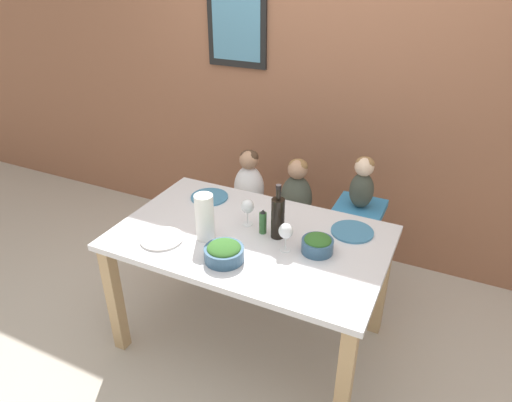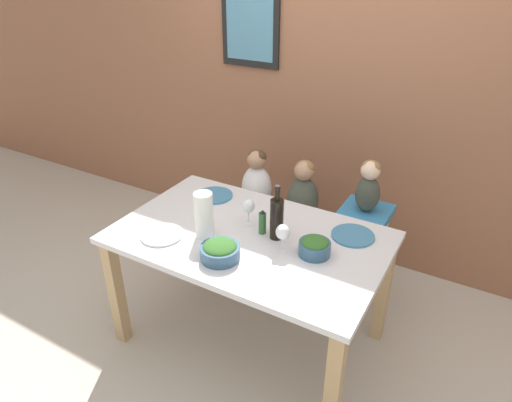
# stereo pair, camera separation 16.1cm
# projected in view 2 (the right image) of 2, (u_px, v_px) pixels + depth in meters

# --- Properties ---
(ground_plane) EXTENTS (14.00, 14.00, 0.00)m
(ground_plane) POSITION_uv_depth(u_px,v_px,m) (251.00, 336.00, 2.87)
(ground_plane) COLOR #BCB2A3
(wall_back) EXTENTS (10.00, 0.09, 2.70)m
(wall_back) POSITION_uv_depth(u_px,v_px,m) (339.00, 79.00, 3.17)
(wall_back) COLOR #8E5B42
(wall_back) RESTS_ON ground_plane
(dining_table) EXTENTS (1.48, 0.92, 0.76)m
(dining_table) POSITION_uv_depth(u_px,v_px,m) (250.00, 250.00, 2.56)
(dining_table) COLOR silver
(dining_table) RESTS_ON ground_plane
(chair_far_left) EXTENTS (0.36, 0.41, 0.48)m
(chair_far_left) POSITION_uv_depth(u_px,v_px,m) (257.00, 218.00, 3.38)
(chair_far_left) COLOR silver
(chair_far_left) RESTS_ON ground_plane
(chair_far_center) EXTENTS (0.36, 0.41, 0.48)m
(chair_far_center) POSITION_uv_depth(u_px,v_px,m) (301.00, 231.00, 3.22)
(chair_far_center) COLOR silver
(chair_far_center) RESTS_ON ground_plane
(chair_right_highchair) EXTENTS (0.31, 0.35, 0.69)m
(chair_right_highchair) POSITION_uv_depth(u_px,v_px,m) (363.00, 231.00, 2.97)
(chair_right_highchair) COLOR silver
(chair_right_highchair) RESTS_ON ground_plane
(person_child_left) EXTENTS (0.22, 0.20, 0.46)m
(person_child_left) POSITION_uv_depth(u_px,v_px,m) (257.00, 182.00, 3.24)
(person_child_left) COLOR silver
(person_child_left) RESTS_ON chair_far_left
(person_child_center) EXTENTS (0.22, 0.20, 0.46)m
(person_child_center) POSITION_uv_depth(u_px,v_px,m) (303.00, 194.00, 3.08)
(person_child_center) COLOR #3D4238
(person_child_center) RESTS_ON chair_far_center
(person_baby_right) EXTENTS (0.15, 0.14, 0.34)m
(person_baby_right) POSITION_uv_depth(u_px,v_px,m) (369.00, 185.00, 2.81)
(person_baby_right) COLOR #3D4238
(person_baby_right) RESTS_ON chair_right_highchair
(wine_bottle) EXTENTS (0.07, 0.07, 0.32)m
(wine_bottle) POSITION_uv_depth(u_px,v_px,m) (277.00, 218.00, 2.43)
(wine_bottle) COLOR black
(wine_bottle) RESTS_ON dining_table
(paper_towel_roll) EXTENTS (0.10, 0.10, 0.26)m
(paper_towel_roll) POSITION_uv_depth(u_px,v_px,m) (204.00, 215.00, 2.44)
(paper_towel_roll) COLOR white
(paper_towel_roll) RESTS_ON dining_table
(wine_glass_near) EXTENTS (0.08, 0.08, 0.16)m
(wine_glass_near) POSITION_uv_depth(u_px,v_px,m) (283.00, 233.00, 2.32)
(wine_glass_near) COLOR white
(wine_glass_near) RESTS_ON dining_table
(wine_glass_far) EXTENTS (0.08, 0.08, 0.16)m
(wine_glass_far) POSITION_uv_depth(u_px,v_px,m) (248.00, 206.00, 2.56)
(wine_glass_far) COLOR white
(wine_glass_far) RESTS_ON dining_table
(salad_bowl_large) EXTENTS (0.20, 0.20, 0.10)m
(salad_bowl_large) POSITION_uv_depth(u_px,v_px,m) (220.00, 251.00, 2.30)
(salad_bowl_large) COLOR #335675
(salad_bowl_large) RESTS_ON dining_table
(salad_bowl_small) EXTENTS (0.17, 0.17, 0.10)m
(salad_bowl_small) POSITION_uv_depth(u_px,v_px,m) (315.00, 246.00, 2.33)
(salad_bowl_small) COLOR #335675
(salad_bowl_small) RESTS_ON dining_table
(dinner_plate_front_left) EXTENTS (0.24, 0.24, 0.01)m
(dinner_plate_front_left) POSITION_uv_depth(u_px,v_px,m) (162.00, 235.00, 2.50)
(dinner_plate_front_left) COLOR silver
(dinner_plate_front_left) RESTS_ON dining_table
(dinner_plate_back_left) EXTENTS (0.24, 0.24, 0.01)m
(dinner_plate_back_left) POSITION_uv_depth(u_px,v_px,m) (214.00, 195.00, 2.90)
(dinner_plate_back_left) COLOR teal
(dinner_plate_back_left) RESTS_ON dining_table
(dinner_plate_back_right) EXTENTS (0.24, 0.24, 0.01)m
(dinner_plate_back_right) POSITION_uv_depth(u_px,v_px,m) (353.00, 235.00, 2.49)
(dinner_plate_back_right) COLOR teal
(dinner_plate_back_right) RESTS_ON dining_table
(condiment_bottle_hot_sauce) EXTENTS (0.04, 0.04, 0.15)m
(condiment_bottle_hot_sauce) POSITION_uv_depth(u_px,v_px,m) (262.00, 222.00, 2.50)
(condiment_bottle_hot_sauce) COLOR #336633
(condiment_bottle_hot_sauce) RESTS_ON dining_table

